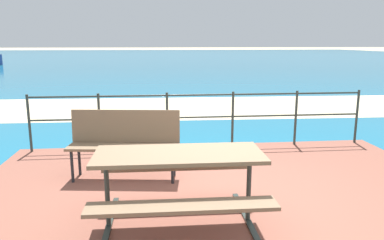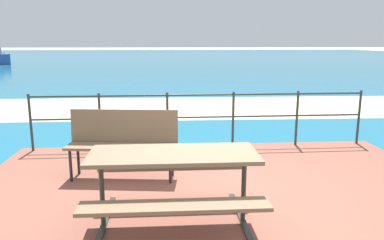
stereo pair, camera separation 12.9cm
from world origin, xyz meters
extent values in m
plane|color=tan|center=(0.00, 0.00, 0.00)|extent=(240.00, 240.00, 0.00)
cube|color=brown|center=(0.00, 0.00, 0.03)|extent=(6.40, 5.20, 0.06)
cube|color=#196B8E|center=(0.00, 40.00, 0.01)|extent=(90.00, 90.00, 0.01)
cube|color=beige|center=(0.00, 6.90, 0.01)|extent=(54.08, 5.14, 0.01)
cube|color=#7A6047|center=(-0.58, -0.44, 0.82)|extent=(1.70, 0.71, 0.04)
cube|color=#7A6047|center=(-0.58, -0.99, 0.52)|extent=(1.70, 0.29, 0.04)
cube|color=#7A6047|center=(-0.57, 0.10, 0.52)|extent=(1.70, 0.29, 0.04)
cylinder|color=#2D3833|center=(-1.30, -0.43, 0.44)|extent=(0.05, 0.05, 0.76)
cube|color=#2D3833|center=(-1.30, -0.43, 0.07)|extent=(0.08, 1.35, 0.03)
cylinder|color=#2D3833|center=(0.15, -0.45, 0.44)|extent=(0.05, 0.05, 0.76)
cube|color=#2D3833|center=(0.15, -0.45, 0.07)|extent=(0.08, 1.35, 0.03)
cube|color=#7A6047|center=(-1.24, 0.95, 0.52)|extent=(1.56, 0.59, 0.04)
cube|color=#7A6047|center=(-1.22, 1.13, 0.77)|extent=(1.51, 0.25, 0.46)
cylinder|color=#1E2328|center=(-1.93, 0.89, 0.29)|extent=(0.04, 0.04, 0.46)
cylinder|color=#1E2328|center=(-1.89, 1.19, 0.29)|extent=(0.04, 0.04, 0.46)
cylinder|color=#1E2328|center=(-0.59, 0.72, 0.29)|extent=(0.04, 0.04, 0.46)
cylinder|color=#1E2328|center=(-0.55, 1.02, 0.29)|extent=(0.04, 0.04, 0.46)
cylinder|color=#2D3833|center=(-2.95, 2.44, 0.56)|extent=(0.04, 0.04, 1.00)
cylinder|color=#2D3833|center=(-1.77, 2.44, 0.56)|extent=(0.04, 0.04, 1.00)
cylinder|color=#2D3833|center=(-0.59, 2.44, 0.56)|extent=(0.04, 0.04, 1.00)
cylinder|color=#2D3833|center=(0.59, 2.44, 0.56)|extent=(0.04, 0.04, 1.00)
cylinder|color=#2D3833|center=(1.77, 2.44, 0.56)|extent=(0.04, 0.04, 1.00)
cylinder|color=#2D3833|center=(2.95, 2.44, 0.56)|extent=(0.04, 0.04, 1.00)
cylinder|color=#2D3833|center=(0.00, 2.44, 1.01)|extent=(5.90, 0.03, 0.03)
cylinder|color=#2D3833|center=(0.00, 2.44, 0.61)|extent=(5.90, 0.03, 0.03)
camera|label=1|loc=(-0.81, -4.00, 1.93)|focal=34.71mm
camera|label=2|loc=(-0.68, -4.02, 1.93)|focal=34.71mm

